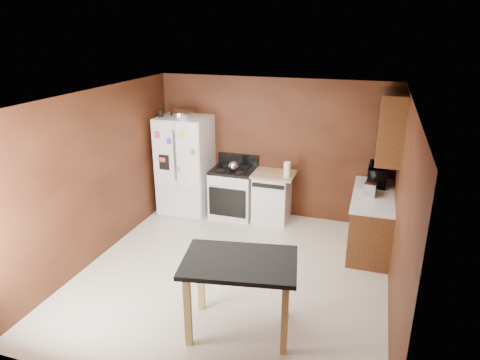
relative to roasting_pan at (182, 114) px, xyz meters
The scene contains 18 objects.
floor 3.06m from the roasting_pan, 49.95° to the right, with size 4.50×4.50×0.00m, color silver.
ceiling 2.52m from the roasting_pan, 49.95° to the right, with size 4.50×4.50×0.00m, color white.
wall_back 1.72m from the roasting_pan, 13.85° to the left, with size 4.20×4.20×0.00m, color #552B16.
wall_front 4.44m from the roasting_pan, 69.15° to the right, with size 4.20×4.20×0.00m, color #552B16.
wall_left 2.03m from the roasting_pan, 105.97° to the right, with size 4.50×4.50×0.00m, color #552B16.
wall_right 4.16m from the roasting_pan, 26.94° to the right, with size 4.50×4.50×0.00m, color #552B16.
roasting_pan is the anchor object (origin of this frame).
pen_cup 0.38m from the roasting_pan, 162.58° to the right, with size 0.08×0.08×0.13m, color black.
kettle 1.29m from the roasting_pan, ahead, with size 0.18×0.18×0.18m, color silver.
paper_towel 2.09m from the roasting_pan, ahead, with size 0.11×0.11×0.26m, color white.
green_canister 2.10m from the roasting_pan, ahead, with size 0.10×0.10×0.11m, color green.
toaster 3.45m from the roasting_pan, ahead, with size 0.17×0.28×0.21m, color silver.
microwave 3.49m from the roasting_pan, ahead, with size 0.54×0.37×0.30m, color black.
refrigerator 0.95m from the roasting_pan, ahead, with size 0.90×0.80×1.80m.
gas_range 1.67m from the roasting_pan, ahead, with size 0.76×0.68×1.10m.
dishwasher 2.16m from the roasting_pan, ahead, with size 0.78×0.63×0.89m.
right_cabinets 3.55m from the roasting_pan, ahead, with size 0.63×1.58×2.45m.
island 3.71m from the roasting_pan, 55.44° to the right, with size 1.38×1.04×0.91m.
Camera 1 is at (1.71, -4.95, 3.34)m, focal length 32.00 mm.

